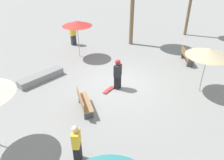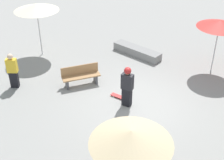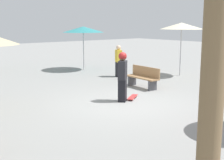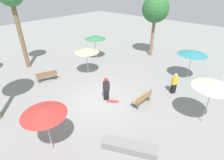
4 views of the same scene
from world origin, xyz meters
The scene contains 7 objects.
ground_plane centered at (0.00, 0.00, 0.00)m, with size 60.00×60.00×0.00m, color gray.
skater_main centered at (0.12, 0.31, 0.89)m, with size 0.50×0.46×1.65m.
skateboard centered at (0.64, 0.35, 0.06)m, with size 0.78×0.60×0.07m.
bench_far centered at (2.23, 1.44, 0.43)m, with size 0.54×1.62×0.85m.
shade_umbrella_cream centered at (5.71, 2.32, 2.43)m, with size 2.10×2.10×2.59m.
shade_umbrella_teal centered at (3.12, 6.92, 2.22)m, with size 2.23×2.23×2.39m.
bystander_far centered at (3.17, 4.04, 0.77)m, with size 0.38×0.48×1.54m.
Camera 3 is at (-6.62, -7.28, 2.61)m, focal length 50.00 mm.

